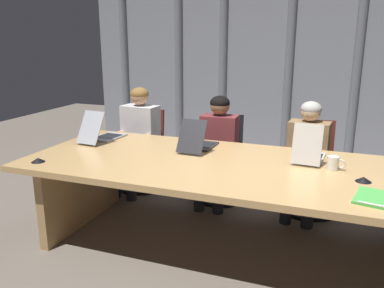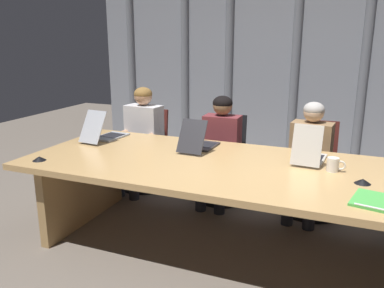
% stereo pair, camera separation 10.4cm
% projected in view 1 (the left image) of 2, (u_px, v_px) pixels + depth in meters
% --- Properties ---
extents(ground_plane, '(12.02, 12.02, 0.00)m').
position_uv_depth(ground_plane, '(237.00, 250.00, 3.29)').
color(ground_plane, '#6B6056').
extents(conference_table, '(3.51, 1.34, 0.74)m').
position_uv_depth(conference_table, '(239.00, 183.00, 3.13)').
color(conference_table, tan).
rests_on(conference_table, ground_plane).
extents(curtain_backdrop, '(6.01, 0.17, 2.67)m').
position_uv_depth(curtain_backdrop, '(289.00, 66.00, 5.49)').
color(curtain_backdrop, gray).
rests_on(curtain_backdrop, ground_plane).
extents(laptop_left_end, '(0.27, 0.53, 0.30)m').
position_uv_depth(laptop_left_end, '(103.00, 134.00, 3.85)').
color(laptop_left_end, '#A8ADB7').
rests_on(laptop_left_end, conference_table).
extents(laptop_left_mid, '(0.25, 0.49, 0.29)m').
position_uv_depth(laptop_left_mid, '(199.00, 143.00, 3.54)').
color(laptop_left_mid, '#2D2D33').
rests_on(laptop_left_mid, conference_table).
extents(laptop_center, '(0.25, 0.44, 0.33)m').
position_uv_depth(laptop_center, '(309.00, 153.00, 3.19)').
color(laptop_center, beige).
rests_on(laptop_center, conference_table).
extents(office_chair_left_end, '(0.60, 0.60, 0.90)m').
position_uv_depth(office_chair_left_end, '(142.00, 158.00, 4.66)').
color(office_chair_left_end, '#511E19').
rests_on(office_chair_left_end, ground_plane).
extents(office_chair_left_mid, '(0.60, 0.60, 0.90)m').
position_uv_depth(office_chair_left_mid, '(220.00, 167.00, 4.34)').
color(office_chair_left_mid, black).
rests_on(office_chair_left_mid, ground_plane).
extents(office_chair_center, '(0.60, 0.60, 0.90)m').
position_uv_depth(office_chair_center, '(310.00, 177.00, 4.02)').
color(office_chair_center, '#511E19').
rests_on(office_chair_center, ground_plane).
extents(person_left_end, '(0.45, 0.57, 1.18)m').
position_uv_depth(person_left_end, '(137.00, 133.00, 4.43)').
color(person_left_end, silver).
rests_on(person_left_end, ground_plane).
extents(person_left_mid, '(0.39, 0.55, 1.14)m').
position_uv_depth(person_left_mid, '(217.00, 143.00, 4.12)').
color(person_left_mid, brown).
rests_on(person_left_mid, ground_plane).
extents(person_center, '(0.43, 0.57, 1.13)m').
position_uv_depth(person_center, '(306.00, 152.00, 3.82)').
color(person_center, olive).
rests_on(person_center, ground_plane).
extents(coffee_mug_near, '(0.14, 0.09, 0.11)m').
position_uv_depth(coffee_mug_near, '(334.00, 163.00, 2.97)').
color(coffee_mug_near, white).
rests_on(coffee_mug_near, conference_table).
extents(conference_mic_left_side, '(0.11, 0.11, 0.03)m').
position_uv_depth(conference_mic_left_side, '(364.00, 179.00, 2.73)').
color(conference_mic_left_side, black).
rests_on(conference_mic_left_side, conference_table).
extents(conference_mic_middle, '(0.11, 0.11, 0.03)m').
position_uv_depth(conference_mic_middle, '(38.00, 160.00, 3.17)').
color(conference_mic_middle, black).
rests_on(conference_mic_middle, conference_table).
extents(spiral_notepad, '(0.28, 0.34, 0.03)m').
position_uv_depth(spiral_notepad, '(375.00, 198.00, 2.43)').
color(spiral_notepad, '#4CB74C').
rests_on(spiral_notepad, conference_table).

